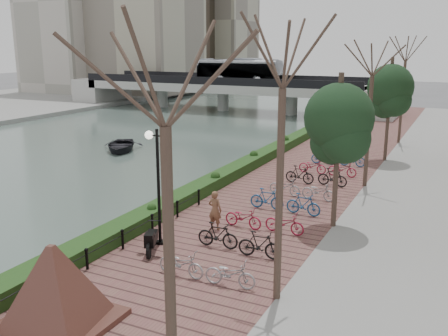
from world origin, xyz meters
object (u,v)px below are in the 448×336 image
Objects in this scene: lamppost at (158,162)px; motorcycle at (152,239)px; granite_monument at (54,286)px; pedestrian at (215,210)px; boat at (121,145)px.

motorcycle is (0.15, -0.79, -2.79)m from lamppost.
lamppost is at bearing 96.31° from granite_monument.
motorcycle is 3.34m from pedestrian.
pedestrian is (1.20, 2.36, -2.46)m from lamppost.
lamppost is 2.90m from motorcycle.
granite_monument is at bearing -108.60° from motorcycle.
pedestrian is (1.06, 3.15, 0.33)m from motorcycle.
motorcycle is at bearing 95.69° from granite_monument.
motorcycle reaches higher than boat.
motorcycle is 21.24m from boat.
granite_monument is at bearing -83.69° from lamppost.
boat is (-14.38, 21.55, -1.24)m from granite_monument.
pedestrian is (0.51, 8.59, -0.37)m from granite_monument.
boat is (-13.69, 15.32, -3.33)m from lamppost.
boat is at bearing 131.79° from lamppost.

